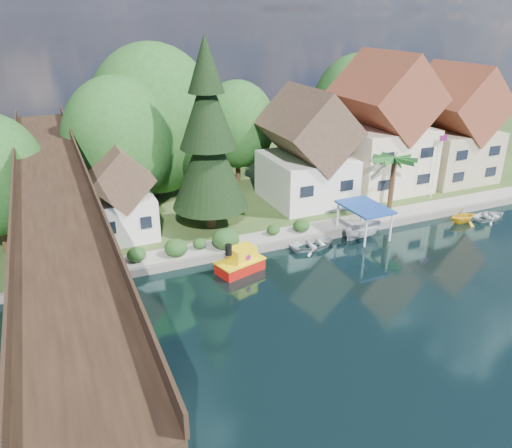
% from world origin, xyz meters
% --- Properties ---
extents(ground, '(140.00, 140.00, 0.00)m').
position_xyz_m(ground, '(0.00, 0.00, 0.00)').
color(ground, black).
rests_on(ground, ground).
extents(bank, '(140.00, 52.00, 0.50)m').
position_xyz_m(bank, '(0.00, 34.00, 0.25)').
color(bank, '#2F471C').
rests_on(bank, ground).
extents(seawall, '(60.00, 0.40, 0.62)m').
position_xyz_m(seawall, '(4.00, 8.00, 0.31)').
color(seawall, slate).
rests_on(seawall, ground).
extents(promenade, '(50.00, 2.60, 0.06)m').
position_xyz_m(promenade, '(6.00, 9.30, 0.53)').
color(promenade, gray).
rests_on(promenade, bank).
extents(trestle_bridge, '(4.12, 44.18, 9.30)m').
position_xyz_m(trestle_bridge, '(-16.00, 5.17, 5.35)').
color(trestle_bridge, black).
rests_on(trestle_bridge, ground).
extents(house_left, '(7.64, 8.64, 11.02)m').
position_xyz_m(house_left, '(7.00, 16.00, 5.14)').
color(house_left, silver).
rests_on(house_left, bank).
extents(house_center, '(8.65, 9.18, 13.89)m').
position_xyz_m(house_center, '(16.00, 16.50, 6.42)').
color(house_center, beige).
rests_on(house_center, bank).
extents(house_right, '(8.15, 8.64, 12.45)m').
position_xyz_m(house_right, '(25.00, 16.00, 5.78)').
color(house_right, tan).
rests_on(house_right, bank).
extents(shed, '(5.09, 5.40, 7.85)m').
position_xyz_m(shed, '(-11.00, 14.50, 3.83)').
color(shed, silver).
rests_on(shed, bank).
extents(bg_trees, '(49.90, 13.30, 10.57)m').
position_xyz_m(bg_trees, '(1.00, 21.25, 7.29)').
color(bg_trees, '#382314').
rests_on(bg_trees, bank).
extents(shrubs, '(15.76, 2.47, 1.70)m').
position_xyz_m(shrubs, '(-4.60, 9.26, 1.23)').
color(shrubs, '#183D16').
rests_on(shrubs, bank).
extents(conifer, '(6.45, 6.45, 15.87)m').
position_xyz_m(conifer, '(-3.73, 13.33, 8.14)').
color(conifer, '#382314').
rests_on(conifer, bank).
extents(palm_tree, '(4.37, 4.37, 5.53)m').
position_xyz_m(palm_tree, '(12.87, 10.24, 5.33)').
color(palm_tree, '#382314').
rests_on(palm_tree, bank).
extents(flagpole, '(1.02, 0.09, 6.46)m').
position_xyz_m(flagpole, '(18.91, 11.30, 4.46)').
color(flagpole, white).
rests_on(flagpole, bank).
extents(tugboat, '(3.92, 2.83, 2.56)m').
position_xyz_m(tugboat, '(-4.05, 5.70, 0.77)').
color(tugboat, '#A8110B').
rests_on(tugboat, ground).
extents(boat_white_a, '(4.16, 3.05, 0.84)m').
position_xyz_m(boat_white_a, '(2.97, 7.07, 0.42)').
color(boat_white_a, silver).
rests_on(boat_white_a, ground).
extents(boat_canopy, '(3.70, 4.63, 2.91)m').
position_xyz_m(boat_canopy, '(7.68, 7.02, 1.25)').
color(boat_canopy, silver).
rests_on(boat_canopy, ground).
extents(boat_yellow, '(2.90, 2.53, 1.47)m').
position_xyz_m(boat_yellow, '(18.03, 6.19, 0.74)').
color(boat_yellow, yellow).
rests_on(boat_yellow, ground).
extents(boat_white_b, '(3.51, 2.52, 0.72)m').
position_xyz_m(boat_white_b, '(21.03, 5.80, 0.36)').
color(boat_white_b, silver).
rests_on(boat_white_b, ground).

